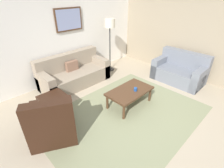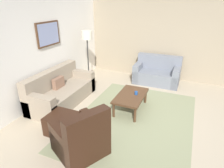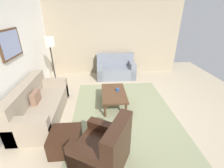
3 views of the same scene
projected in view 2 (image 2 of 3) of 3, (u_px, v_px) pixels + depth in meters
The scene contains 12 objects.
ground_plane at pixel (134, 119), 4.52m from camera, with size 8.00×8.00×0.00m, color tan.
rear_partition at pixel (38, 50), 4.89m from camera, with size 6.00×0.12×2.80m, color silver.
stone_feature_panel at pixel (162, 37), 6.50m from camera, with size 0.12×5.20×2.80m, color gray.
area_rug at pixel (134, 119), 4.52m from camera, with size 3.48×2.57×0.01m, color gray.
couch_main at pixel (60, 92), 5.20m from camera, with size 1.99×0.88×0.88m.
couch_loveseat at pixel (157, 73), 6.47m from camera, with size 0.84×1.44×0.88m.
armchair_leather at pixel (82, 140), 3.39m from camera, with size 1.08×1.08×0.95m.
ottoman at pixel (62, 123), 4.03m from camera, with size 0.56×0.56×0.40m, color black.
coffee_table at pixel (131, 97), 4.79m from camera, with size 1.10×0.64×0.41m.
cup at pixel (136, 93), 4.78m from camera, with size 0.08×0.08×0.08m, color #1E478C.
lamp_standing at pixel (87, 41), 5.94m from camera, with size 0.32×0.32×1.71m.
framed_artwork at pixel (48, 34), 5.03m from camera, with size 0.84×0.04×0.62m.
Camera 2 is at (-3.72, -1.01, 2.56)m, focal length 31.09 mm.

